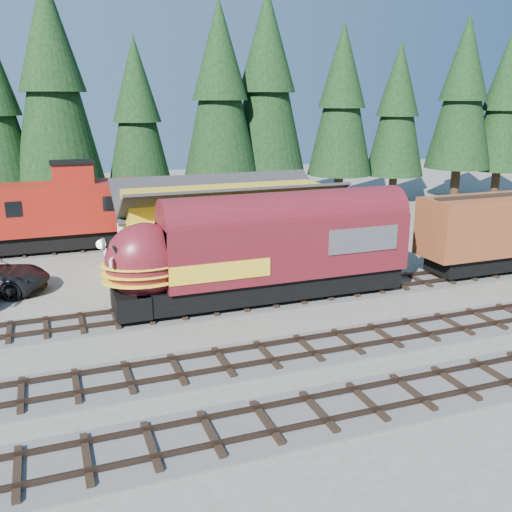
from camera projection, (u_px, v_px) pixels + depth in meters
name	position (u px, v px, depth m)	size (l,w,h in m)	color
ground	(301.00, 331.00, 25.06)	(120.00, 120.00, 0.00)	#6B665B
track_siding	(433.00, 279.00, 32.03)	(68.00, 3.20, 0.33)	#4C4947
track_spur	(50.00, 251.00, 37.91)	(32.00, 3.20, 0.33)	#4C4947
depot	(227.00, 219.00, 33.75)	(12.80, 7.00, 5.30)	#C58C1B
conifer_backdrop	(201.00, 95.00, 46.09)	(81.41, 21.12, 16.73)	black
locomotive	(256.00, 256.00, 27.81)	(15.29, 3.04, 4.16)	black
caboose	(60.00, 211.00, 37.48)	(10.58, 3.07, 5.50)	black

